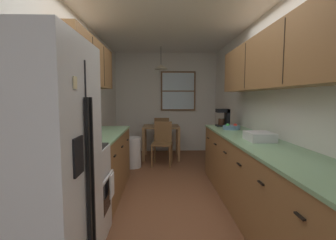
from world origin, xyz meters
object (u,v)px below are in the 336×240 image
at_px(trash_bin, 133,152).
at_px(coffee_maker, 224,117).
at_px(dining_chair_near, 162,141).
at_px(dish_rack, 259,136).
at_px(dining_table, 161,132).
at_px(dining_chair_far, 162,133).
at_px(microwave_over_range, 54,64).
at_px(fruit_bowl, 231,127).
at_px(stove_range, 72,194).
at_px(storage_canister, 90,131).
at_px(refrigerator, 34,177).

bearing_deg(trash_bin, coffee_maker, -19.66).
xyz_separation_m(dining_chair_near, dish_rack, (1.11, -2.22, 0.45)).
bearing_deg(dining_table, dining_chair_far, 88.05).
distance_m(microwave_over_range, dining_table, 3.57).
bearing_deg(trash_bin, fruit_bowl, -31.39).
height_order(stove_range, microwave_over_range, microwave_over_range).
distance_m(stove_range, dining_chair_far, 3.92).
distance_m(microwave_over_range, dish_rack, 2.30).
relative_size(dining_table, fruit_bowl, 3.08).
height_order(dining_chair_far, storage_canister, storage_canister).
xyz_separation_m(trash_bin, coffee_maker, (1.68, -0.60, 0.76)).
relative_size(coffee_maker, dish_rack, 0.89).
distance_m(trash_bin, fruit_bowl, 2.07).
bearing_deg(dining_chair_near, fruit_bowl, -47.81).
xyz_separation_m(stove_range, dining_chair_near, (0.89, 2.69, 0.03)).
relative_size(storage_canister, coffee_maker, 0.63).
relative_size(stove_range, microwave_over_range, 1.83).
bearing_deg(microwave_over_range, dining_chair_far, 75.33).
height_order(dining_table, coffee_maker, coffee_maker).
distance_m(dining_chair_far, fruit_bowl, 2.60).
distance_m(stove_range, coffee_maker, 2.82).
height_order(refrigerator, dining_chair_far, refrigerator).
bearing_deg(dining_chair_far, dining_table, -91.95).
relative_size(microwave_over_range, dining_table, 0.72).
distance_m(stove_range, fruit_bowl, 2.52).
bearing_deg(fruit_bowl, coffee_maker, 90.52).
height_order(stove_range, trash_bin, stove_range).
bearing_deg(dish_rack, refrigerator, -148.69).
distance_m(dining_chair_far, trash_bin, 1.44).
relative_size(dining_chair_near, dining_chair_far, 1.00).
bearing_deg(dining_table, dining_chair_near, -87.24).
bearing_deg(storage_canister, dining_chair_far, 74.20).
xyz_separation_m(dining_chair_near, fruit_bowl, (1.09, -1.20, 0.44)).
height_order(trash_bin, dish_rack, dish_rack).
bearing_deg(refrigerator, dining_chair_near, 75.98).
distance_m(dining_chair_far, storage_canister, 3.31).
relative_size(trash_bin, dish_rack, 1.78).
distance_m(microwave_over_range, storage_canister, 0.98).
xyz_separation_m(stove_range, dish_rack, (2.01, 0.47, 0.48)).
relative_size(dining_table, dish_rack, 2.44).
distance_m(dining_chair_far, dish_rack, 3.56).
distance_m(dining_table, coffee_maker, 1.79).
bearing_deg(dining_chair_far, trash_bin, -114.56).
height_order(coffee_maker, dish_rack, coffee_maker).
bearing_deg(microwave_over_range, refrigerator, -78.18).
bearing_deg(dining_chair_far, storage_canister, -105.80).
xyz_separation_m(refrigerator, dish_rack, (1.97, 1.20, 0.06)).
bearing_deg(stove_range, coffee_maker, 44.19).
bearing_deg(dining_table, stove_range, -104.90).
bearing_deg(coffee_maker, dining_table, 129.79).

